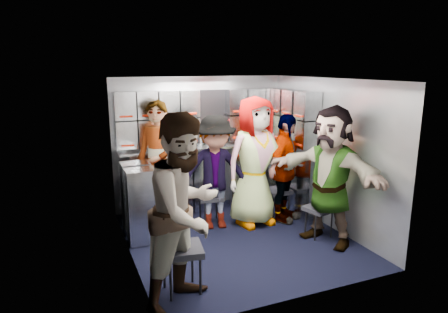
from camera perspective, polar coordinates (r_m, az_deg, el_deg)
name	(u,v)px	position (r m, az deg, el deg)	size (l,w,h in m)	color
floor	(238,239)	(5.46, 1.96, -11.63)	(3.00, 3.00, 0.00)	black
wall_back	(200,142)	(6.48, -3.44, 2.05)	(2.80, 0.04, 2.10)	#9599A2
wall_left	(128,174)	(4.73, -13.60, -2.40)	(0.04, 3.00, 2.10)	#9599A2
wall_right	(328,154)	(5.82, 14.70, 0.40)	(0.04, 3.00, 2.10)	#9599A2
ceiling	(239,79)	(4.97, 2.15, 10.96)	(2.80, 3.00, 0.02)	silver
cart_bank_back	(205,178)	(6.42, -2.76, -3.15)	(2.68, 0.38, 0.99)	#90969E
cart_bank_left	(139,202)	(5.45, -12.04, -6.37)	(0.38, 0.76, 0.99)	#90969E
counter	(204,147)	(6.29, -2.81, 1.41)	(2.68, 0.42, 0.03)	#B2B5B9
locker_bank_back	(203,116)	(6.27, -3.04, 5.77)	(2.68, 0.28, 0.82)	#90969E
locker_bank_right	(294,117)	(6.23, 9.96, 5.54)	(0.28, 1.00, 0.82)	#90969E
right_cabinet	(295,181)	(6.35, 10.09, -3.46)	(0.28, 1.20, 1.00)	#90969E
coffee_niche	(212,117)	(6.39, -1.69, 5.73)	(0.46, 0.16, 0.84)	black
red_latch_strip	(209,158)	(6.14, -2.17, -0.17)	(2.60, 0.02, 0.03)	#A21604
jump_seat_near_left	(181,252)	(4.15, -6.10, -13.41)	(0.47, 0.46, 0.49)	black
jump_seat_mid_left	(211,199)	(5.86, -1.90, -6.03)	(0.40, 0.39, 0.42)	black
jump_seat_center	(249,196)	(6.01, 3.56, -5.71)	(0.40, 0.38, 0.40)	black
jump_seat_mid_right	(278,192)	(6.15, 7.67, -5.09)	(0.37, 0.35, 0.43)	black
jump_seat_near_right	(319,210)	(5.55, 13.44, -7.47)	(0.42, 0.41, 0.42)	black
attendant_standing	(158,164)	(5.74, -9.35, -1.06)	(0.66, 0.43, 1.80)	black
attendant_arc_a	(186,211)	(3.79, -5.51, -7.77)	(0.91, 0.71, 1.87)	black
attendant_arc_b	(215,173)	(5.57, -1.28, -2.32)	(1.04, 0.60, 1.61)	black
attendant_arc_c	(255,162)	(5.70, 4.43, -0.74)	(0.91, 0.59, 1.86)	black
attendant_arc_d	(285,168)	(5.89, 8.66, -1.70)	(0.94, 0.39, 1.60)	black
attendant_arc_e	(330,175)	(5.26, 14.88, -2.64)	(1.67, 0.53, 1.80)	black
bottle_left	(200,139)	(6.19, -3.44, 2.50)	(0.07, 0.07, 0.24)	white
bottle_mid	(209,139)	(6.24, -2.16, 2.52)	(0.07, 0.07, 0.23)	white
bottle_right	(266,135)	(6.65, 5.97, 3.07)	(0.07, 0.07, 0.22)	white
cup_left	(175,146)	(6.08, -7.07, 1.49)	(0.08, 0.08, 0.09)	#C8B78D
cup_right	(276,138)	(6.74, 7.43, 2.65)	(0.07, 0.07, 0.10)	#C8B78D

